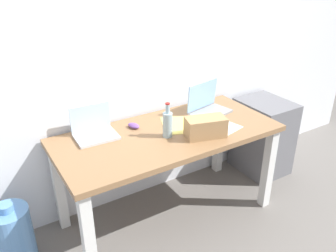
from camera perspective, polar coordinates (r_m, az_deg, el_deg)
ground_plane at (r=2.92m, az=0.00°, el=-14.13°), size 8.00×8.00×0.00m
back_wall at (r=2.67m, az=-4.97°, el=13.30°), size 5.20×0.08×2.60m
desk at (r=2.56m, az=0.00°, el=-3.09°), size 1.62×0.74×0.74m
laptop_left at (r=2.49m, az=-11.92°, el=-0.67°), size 0.29×0.22×0.21m
laptop_right at (r=2.82m, az=6.46°, el=3.26°), size 0.36×0.27×0.24m
beer_bottle at (r=2.41m, az=-0.07°, el=0.37°), size 0.07×0.07×0.25m
computer_mouse at (r=2.58m, az=-5.61°, el=0.05°), size 0.09×0.11×0.03m
cardboard_box at (r=2.44m, az=6.14°, el=-0.16°), size 0.31×0.22×0.14m
paper_sheet_near_back at (r=2.61m, az=1.45°, el=0.16°), size 0.31×0.35×0.00m
paper_sheet_front_right at (r=2.64m, az=8.26°, el=0.14°), size 0.27×0.34×0.00m
water_cooler_jug at (r=2.63m, az=-23.93°, el=-16.11°), size 0.26×0.26×0.48m
filing_cabinet at (r=3.42m, az=15.15°, el=-1.64°), size 0.40×0.48×0.70m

